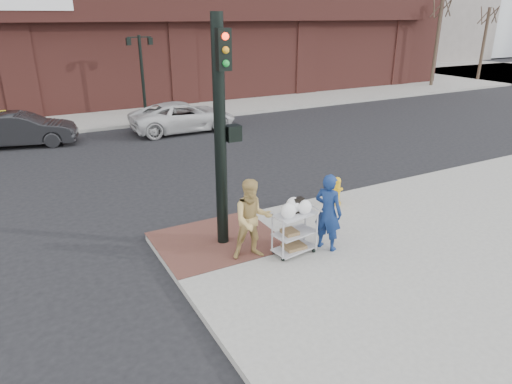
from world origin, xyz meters
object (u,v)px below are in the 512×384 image
traffic_signal_pole (221,129)px  sedan_dark (22,130)px  pedestrian_tan (252,219)px  minivan_white (183,117)px  utility_cart (295,229)px  lamp_post (142,67)px  woman_blue (328,212)px  fire_hydrant (337,191)px

traffic_signal_pole → sedan_dark: size_ratio=1.20×
traffic_signal_pole → pedestrian_tan: size_ratio=2.81×
minivan_white → utility_cart: bearing=171.1°
lamp_post → utility_cart: size_ratio=3.12×
traffic_signal_pole → utility_cart: traffic_signal_pole is taller
minivan_white → utility_cart: utility_cart is taller
pedestrian_tan → utility_cart: pedestrian_tan is taller
sedan_dark → woman_blue: bearing=-144.2°
traffic_signal_pole → fire_hydrant: (3.67, 0.56, -2.27)m
pedestrian_tan → fire_hydrant: pedestrian_tan is taller
pedestrian_tan → sedan_dark: size_ratio=0.43×
sedan_dark → minivan_white: bearing=-82.1°
pedestrian_tan → sedan_dark: (-3.78, 13.00, -0.35)m
minivan_white → utility_cart: 12.76m
utility_cart → pedestrian_tan: bearing=161.3°
lamp_post → traffic_signal_pole: bearing=-99.2°
sedan_dark → minivan_white: 6.76m
minivan_white → lamp_post: bearing=10.9°
woman_blue → pedestrian_tan: bearing=48.9°
pedestrian_tan → fire_hydrant: bearing=37.5°
pedestrian_tan → minivan_white: pedestrian_tan is taller
woman_blue → pedestrian_tan: (-1.65, 0.45, 0.01)m
lamp_post → minivan_white: lamp_post is taller
lamp_post → pedestrian_tan: size_ratio=2.25×
lamp_post → woman_blue: 16.69m
woman_blue → utility_cart: bearing=53.0°
lamp_post → traffic_signal_pole: size_ratio=0.80×
woman_blue → sedan_dark: 14.51m
woman_blue → sedan_dark: bearing=-3.9°
pedestrian_tan → fire_hydrant: size_ratio=2.22×
traffic_signal_pole → woman_blue: traffic_signal_pole is taller
lamp_post → minivan_white: bearing=-79.5°
traffic_signal_pole → minivan_white: (3.19, 11.37, -2.16)m
minivan_white → woman_blue: bearing=174.6°
traffic_signal_pole → fire_hydrant: bearing=8.6°
utility_cart → fire_hydrant: size_ratio=1.60×
woman_blue → fire_hydrant: bearing=-68.6°
traffic_signal_pole → utility_cart: 2.68m
woman_blue → fire_hydrant: (1.78, 1.93, -0.47)m
sedan_dark → utility_cart: 14.09m
traffic_signal_pole → sedan_dark: traffic_signal_pole is taller
lamp_post → pedestrian_tan: lamp_post is taller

